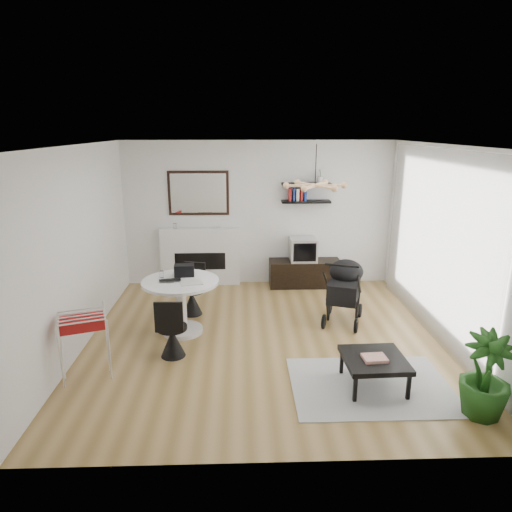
{
  "coord_description": "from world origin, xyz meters",
  "views": [
    {
      "loc": [
        -0.33,
        -5.95,
        2.92
      ],
      "look_at": [
        -0.11,
        0.4,
        1.12
      ],
      "focal_mm": 32.0,
      "sensor_mm": 36.0,
      "label": 1
    }
  ],
  "objects_px": {
    "crt_tv": "(303,250)",
    "dining_table": "(181,298)",
    "coffee_table": "(374,361)",
    "drying_rack": "(85,345)",
    "potted_plant": "(486,376)",
    "fireplace": "(200,250)",
    "tv_console": "(305,273)",
    "stroller": "(344,293)"
  },
  "relations": [
    {
      "from": "crt_tv",
      "to": "dining_table",
      "type": "xyz_separation_m",
      "value": [
        -2.04,
        -1.99,
        -0.18
      ]
    },
    {
      "from": "crt_tv",
      "to": "coffee_table",
      "type": "distance_m",
      "value": 3.57
    },
    {
      "from": "drying_rack",
      "to": "potted_plant",
      "type": "bearing_deg",
      "value": -30.79
    },
    {
      "from": "drying_rack",
      "to": "potted_plant",
      "type": "distance_m",
      "value": 4.44
    },
    {
      "from": "crt_tv",
      "to": "coffee_table",
      "type": "height_order",
      "value": "crt_tv"
    },
    {
      "from": "dining_table",
      "to": "potted_plant",
      "type": "relative_size",
      "value": 1.2
    },
    {
      "from": "fireplace",
      "to": "crt_tv",
      "type": "xyz_separation_m",
      "value": [
        1.94,
        -0.17,
        0.03
      ]
    },
    {
      "from": "dining_table",
      "to": "drying_rack",
      "type": "relative_size",
      "value": 1.32
    },
    {
      "from": "fireplace",
      "to": "dining_table",
      "type": "xyz_separation_m",
      "value": [
        -0.1,
        -2.16,
        -0.15
      ]
    },
    {
      "from": "crt_tv",
      "to": "potted_plant",
      "type": "xyz_separation_m",
      "value": [
        1.34,
        -4.12,
        -0.25
      ]
    },
    {
      "from": "tv_console",
      "to": "fireplace",
      "type": "bearing_deg",
      "value": 175.18
    },
    {
      "from": "crt_tv",
      "to": "fireplace",
      "type": "bearing_deg",
      "value": 174.99
    },
    {
      "from": "fireplace",
      "to": "coffee_table",
      "type": "relative_size",
      "value": 3.0
    },
    {
      "from": "tv_console",
      "to": "potted_plant",
      "type": "relative_size",
      "value": 1.44
    },
    {
      "from": "drying_rack",
      "to": "coffee_table",
      "type": "xyz_separation_m",
      "value": [
        3.38,
        -0.28,
        -0.11
      ]
    },
    {
      "from": "fireplace",
      "to": "stroller",
      "type": "height_order",
      "value": "fireplace"
    },
    {
      "from": "dining_table",
      "to": "crt_tv",
      "type": "bearing_deg",
      "value": 44.24
    },
    {
      "from": "tv_console",
      "to": "dining_table",
      "type": "xyz_separation_m",
      "value": [
        -2.08,
        -1.99,
        0.28
      ]
    },
    {
      "from": "dining_table",
      "to": "drying_rack",
      "type": "distance_m",
      "value": 1.6
    },
    {
      "from": "dining_table",
      "to": "drying_rack",
      "type": "height_order",
      "value": "drying_rack"
    },
    {
      "from": "drying_rack",
      "to": "stroller",
      "type": "bearing_deg",
      "value": 5.52
    },
    {
      "from": "crt_tv",
      "to": "stroller",
      "type": "relative_size",
      "value": 0.46
    },
    {
      "from": "fireplace",
      "to": "drying_rack",
      "type": "distance_m",
      "value": 3.6
    },
    {
      "from": "stroller",
      "to": "coffee_table",
      "type": "height_order",
      "value": "stroller"
    },
    {
      "from": "tv_console",
      "to": "coffee_table",
      "type": "height_order",
      "value": "tv_console"
    },
    {
      "from": "tv_console",
      "to": "crt_tv",
      "type": "height_order",
      "value": "crt_tv"
    },
    {
      "from": "fireplace",
      "to": "dining_table",
      "type": "bearing_deg",
      "value": -92.64
    },
    {
      "from": "fireplace",
      "to": "stroller",
      "type": "relative_size",
      "value": 2.02
    },
    {
      "from": "stroller",
      "to": "potted_plant",
      "type": "height_order",
      "value": "stroller"
    },
    {
      "from": "tv_console",
      "to": "drying_rack",
      "type": "xyz_separation_m",
      "value": [
        -3.06,
        -3.26,
        0.19
      ]
    },
    {
      "from": "crt_tv",
      "to": "coffee_table",
      "type": "bearing_deg",
      "value": -84.18
    },
    {
      "from": "fireplace",
      "to": "drying_rack",
      "type": "relative_size",
      "value": 2.57
    },
    {
      "from": "crt_tv",
      "to": "dining_table",
      "type": "bearing_deg",
      "value": -135.76
    },
    {
      "from": "tv_console",
      "to": "potted_plant",
      "type": "bearing_deg",
      "value": -72.52
    },
    {
      "from": "stroller",
      "to": "potted_plant",
      "type": "xyz_separation_m",
      "value": [
        0.92,
        -2.47,
        0.0
      ]
    },
    {
      "from": "coffee_table",
      "to": "tv_console",
      "type": "bearing_deg",
      "value": 95.18
    },
    {
      "from": "crt_tv",
      "to": "dining_table",
      "type": "distance_m",
      "value": 2.85
    },
    {
      "from": "fireplace",
      "to": "tv_console",
      "type": "bearing_deg",
      "value": -4.82
    },
    {
      "from": "tv_console",
      "to": "dining_table",
      "type": "height_order",
      "value": "dining_table"
    },
    {
      "from": "drying_rack",
      "to": "tv_console",
      "type": "bearing_deg",
      "value": 27.2
    },
    {
      "from": "drying_rack",
      "to": "coffee_table",
      "type": "distance_m",
      "value": 3.39
    },
    {
      "from": "dining_table",
      "to": "potted_plant",
      "type": "height_order",
      "value": "potted_plant"
    }
  ]
}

